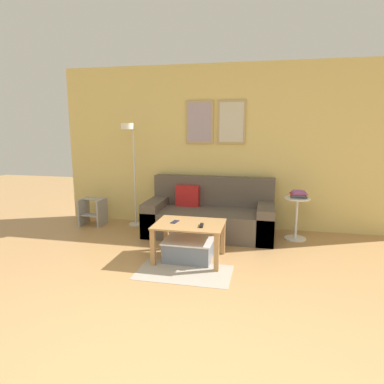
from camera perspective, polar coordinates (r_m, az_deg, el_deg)
wall_back at (r=5.45m, az=6.71°, el=7.42°), size 5.60×0.09×2.55m
area_rug at (r=3.94m, az=-1.36°, el=-13.21°), size 1.06×0.61×0.01m
couch at (r=5.20m, az=2.98°, el=-3.94°), size 1.89×0.89×0.83m
coffee_table at (r=4.17m, az=-0.45°, el=-6.42°), size 0.83×0.62×0.46m
storage_bin at (r=4.24m, az=-0.58°, el=-9.54°), size 0.59×0.46×0.25m
floor_lamp at (r=5.45m, az=-10.16°, el=5.65°), size 0.23×0.44×1.65m
side_table at (r=5.13m, az=17.02°, el=-3.59°), size 0.36×0.36×0.61m
book_stack at (r=5.06m, az=17.34°, el=-0.35°), size 0.24×0.19×0.10m
remote_control at (r=4.03m, az=1.60°, el=-5.59°), size 0.06×0.15×0.02m
cell_phone at (r=4.20m, az=-2.87°, el=-4.97°), size 0.09×0.15×0.01m
step_stool at (r=5.88m, az=-16.20°, el=-3.05°), size 0.36×0.35×0.44m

